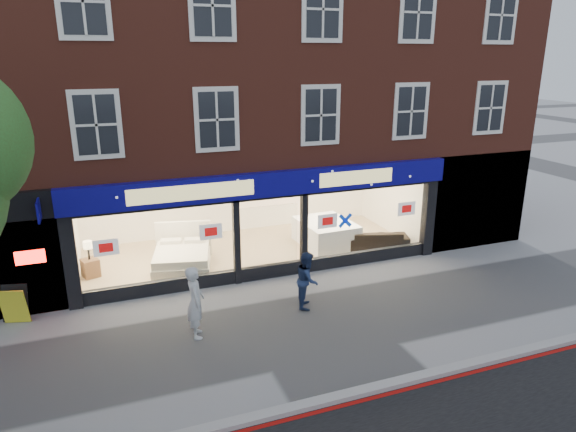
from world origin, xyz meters
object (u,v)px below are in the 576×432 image
mattress_stack (326,233)px  sofa (376,239)px  pedestrian_blue (307,280)px  display_bed (182,257)px  a_board (15,305)px  pedestrian_grey (195,302)px

mattress_stack → sofa: size_ratio=1.02×
mattress_stack → pedestrian_blue: size_ratio=1.44×
mattress_stack → sofa: mattress_stack is taller
display_bed → a_board: display_bed is taller
display_bed → mattress_stack: size_ratio=1.11×
sofa → a_board: (-10.96, -1.20, 0.07)m
mattress_stack → display_bed: bearing=-177.1°
sofa → pedestrian_blue: size_ratio=1.40×
display_bed → pedestrian_grey: size_ratio=1.38×
a_board → pedestrian_blue: bearing=1.4°
sofa → pedestrian_blue: (-3.79, -2.95, 0.35)m
pedestrian_grey → mattress_stack: bearing=-45.2°
display_bed → pedestrian_blue: (2.70, -3.62, 0.33)m
sofa → pedestrian_grey: 7.67m
pedestrian_grey → sofa: bearing=-57.7°
mattress_stack → pedestrian_grey: pedestrian_grey is taller
display_bed → pedestrian_grey: (-0.35, -4.10, 0.46)m
display_bed → a_board: (-4.47, -1.87, 0.05)m
mattress_stack → pedestrian_grey: bearing=-141.0°
pedestrian_blue → display_bed: bearing=61.9°
a_board → pedestrian_grey: bearing=-13.3°
mattress_stack → pedestrian_blue: (-2.32, -3.87, 0.25)m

